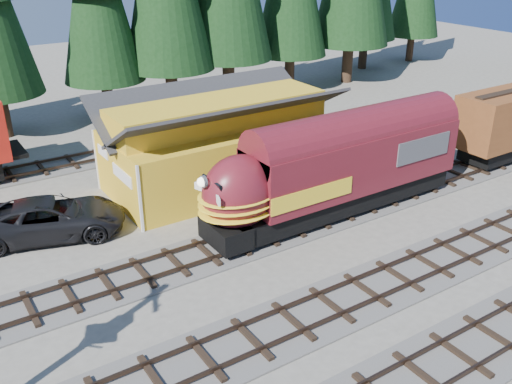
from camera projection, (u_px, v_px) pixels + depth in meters
ground at (344, 266)px, 24.29m from camera, size 120.00×120.00×0.00m
track_siding at (431, 181)px, 32.28m from camera, size 68.00×3.20×0.33m
track_spur at (7, 176)px, 32.97m from camera, size 32.00×3.20×0.33m
depot at (220, 133)px, 31.03m from camera, size 12.80×7.00×5.30m
locomotive at (330, 173)px, 27.53m from camera, size 14.63×2.91×3.98m
pickup_truck_a at (51, 218)px, 26.30m from camera, size 7.27×4.92×1.85m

